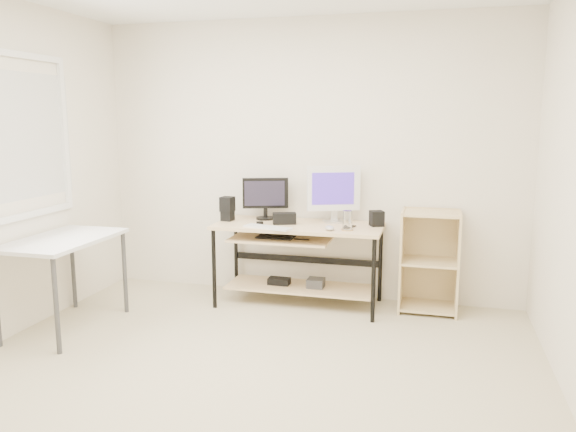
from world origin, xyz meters
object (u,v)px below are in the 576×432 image
Objects in this scene: audio_controller at (226,212)px; white_imac at (334,190)px; side_table at (63,248)px; black_monitor at (265,196)px; desk at (296,247)px; shelf_unit at (429,260)px.

white_imac is at bearing -6.03° from audio_controller.
side_table is 1.93× the size of white_imac.
black_monitor is 0.81× the size of white_imac.
side_table is 1.82m from black_monitor.
desk is at bearing -174.74° from white_imac.
white_imac reaches higher than desk.
shelf_unit is 1.74× the size of white_imac.
shelf_unit is at bearing 7.77° from desk.
white_imac is (0.65, 0.00, 0.07)m from black_monitor.
desk and side_table have the same top height.
side_table is 1.45m from audio_controller.
shelf_unit is 1.60m from black_monitor.
side_table is 3.09m from shelf_unit.
side_table is 2.39× the size of black_monitor.
audio_controller is at bearing -171.83° from black_monitor.
black_monitor is at bearing 179.95° from shelf_unit.
white_imac is (0.31, 0.16, 0.51)m from desk.
black_monitor reaches higher than shelf_unit.
black_monitor is (-0.34, 0.16, 0.44)m from desk.
black_monitor is (-1.51, 0.00, 0.52)m from shelf_unit.
shelf_unit reaches higher than desk.
side_table is at bearing -156.67° from shelf_unit.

